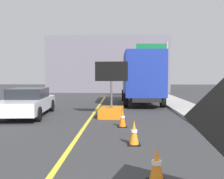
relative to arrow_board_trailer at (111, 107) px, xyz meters
The scene contains 9 objects.
lane_center_stripe 6.14m from the arrow_board_trailer, 99.21° to the right, with size 0.14×36.00×0.01m, color yellow.
arrow_board_trailer is the anchor object (origin of this frame).
box_truck 6.19m from the arrow_board_trailer, 71.22° to the left, with size 2.71×7.03×3.57m.
pickup_car 4.22m from the arrow_board_trailer, behind, with size 2.34×5.12×1.38m.
highway_guide_sign 11.40m from the arrow_board_trailer, 70.11° to the left, with size 2.79×0.27×5.00m.
far_building_block 21.74m from the arrow_board_trailer, 92.70° to the left, with size 14.62×7.52×6.71m, color slate.
traffic_cone_near_sign 8.01m from the arrow_board_trailer, 82.14° to the right, with size 0.36×0.36×0.68m.
traffic_cone_mid_lane 5.31m from the arrow_board_trailer, 81.09° to the right, with size 0.36×0.36×0.72m.
traffic_cone_far_lane 2.62m from the arrow_board_trailer, 78.69° to the right, with size 0.36×0.36×0.71m.
Camera 1 is at (1.38, -0.77, 2.01)m, focal length 42.21 mm.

